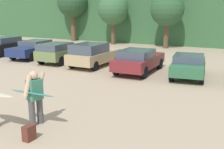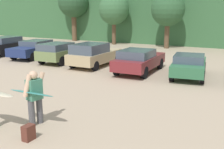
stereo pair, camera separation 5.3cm
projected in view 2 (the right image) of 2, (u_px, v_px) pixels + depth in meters
The scene contains 13 objects.
hillside_ridge at pixel (208, 5), 32.20m from camera, with size 108.00×12.00×8.86m, color #38663D.
tree_far_right at pixel (73, 3), 33.36m from camera, with size 3.82×3.82×6.71m.
tree_ridge_back at pixel (114, 10), 29.77m from camera, with size 3.38×3.38×5.56m.
tree_right at pixel (168, 10), 26.44m from camera, with size 3.32×3.32×5.51m.
parked_car_black at pixel (7, 45), 23.23m from camera, with size 2.25×4.57×1.52m.
parked_car_navy at pixel (35, 48), 21.61m from camera, with size 2.47×4.88×1.37m.
parked_car_olive_green at pixel (61, 52), 19.42m from camera, with size 2.06×4.03×1.45m.
parked_car_tan at pixel (93, 54), 18.02m from camera, with size 2.00×4.28×1.58m.
parked_car_maroon at pixel (139, 60), 16.19m from camera, with size 2.06×4.53×1.43m.
parked_car_forest_green at pixel (189, 65), 15.01m from camera, with size 2.33×4.19×1.30m.
person_adult at pixel (35, 95), 8.58m from camera, with size 0.39×0.86×1.79m.
surfboard_teal at pixel (31, 93), 8.46m from camera, with size 1.72×0.55×0.23m.
backpack_dropped at pixel (28, 133), 7.67m from camera, with size 0.24×0.34×0.45m.
Camera 2 is at (6.06, -1.28, 3.58)m, focal length 43.16 mm.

